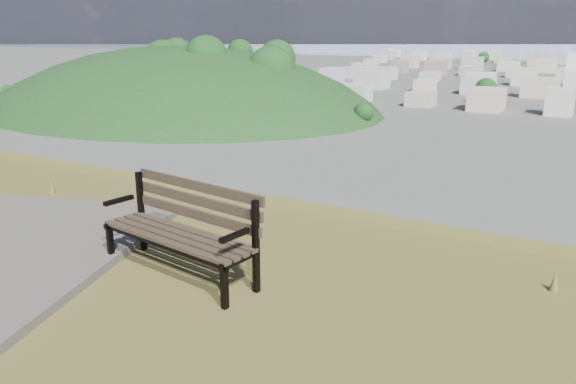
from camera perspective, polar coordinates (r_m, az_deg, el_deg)
The scene contains 3 objects.
park_bench at distance 5.18m, azimuth -10.53°, elevation -3.27°, with size 1.67×0.74×0.84m.
green_wooded_hill at distance 203.33m, azimuth -10.98°, elevation 8.33°, with size 168.62×134.89×84.31m.
city_trees at distance 322.86m, azimuth 25.37°, elevation 10.77°, with size 406.52×387.20×9.98m.
Camera 1 is at (2.63, -1.78, 27.18)m, focal length 35.00 mm.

